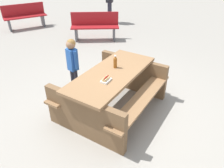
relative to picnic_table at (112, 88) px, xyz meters
name	(u,v)px	position (x,y,z in m)	size (l,w,h in m)	color
ground_plane	(112,108)	(0.00, 0.00, -0.44)	(30.00, 30.00, 0.00)	gray
picnic_table	(112,88)	(0.00, 0.00, 0.00)	(2.15, 1.90, 0.75)	olive
soda_bottle	(115,62)	(-0.18, 0.01, 0.41)	(0.06, 0.06, 0.23)	brown
hotdog_tray	(106,80)	(0.30, -0.02, 0.34)	(0.20, 0.15, 0.08)	white
child_in_coat	(72,60)	(-0.38, -0.85, 0.27)	(0.22, 0.24, 1.12)	#262633
park_bench_near	(95,26)	(-3.43, -1.35, 0.00)	(0.80, 1.55, 0.85)	maroon
park_bench_mid	(25,16)	(-4.06, -4.25, 0.00)	(1.33, 1.36, 0.85)	maroon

